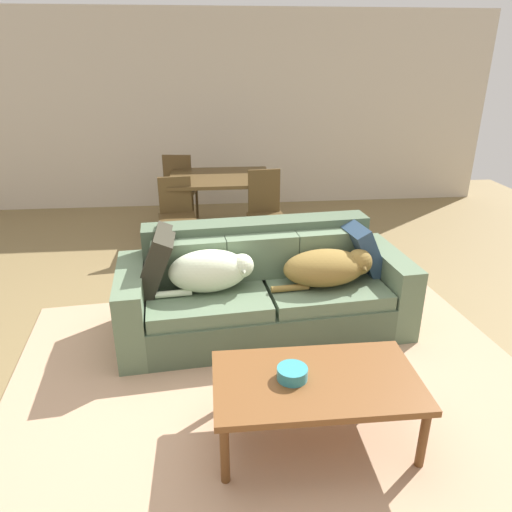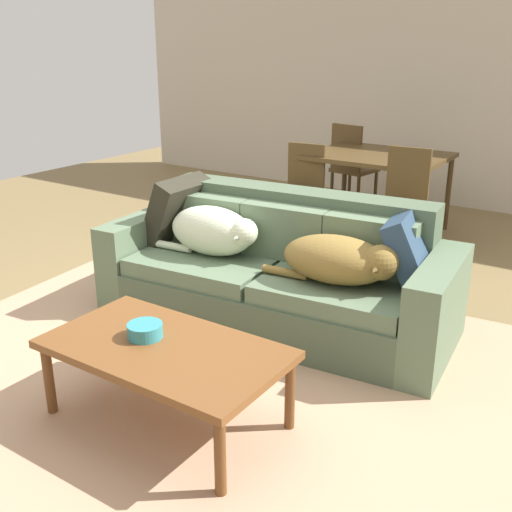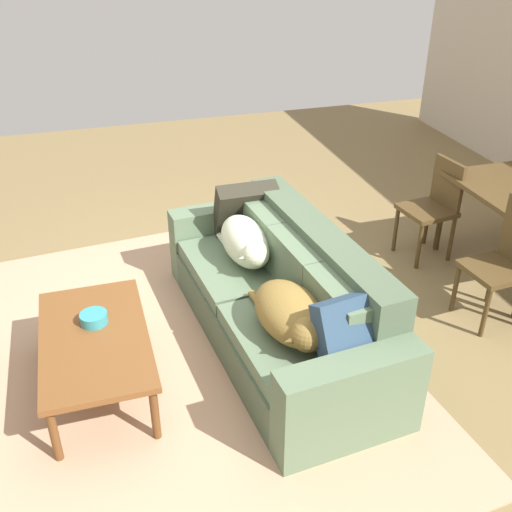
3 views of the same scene
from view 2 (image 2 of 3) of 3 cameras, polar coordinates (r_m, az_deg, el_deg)
ground_plane at (r=4.06m, az=-3.88°, el=-6.69°), size 10.00×10.00×0.00m
back_partition at (r=7.23m, az=16.24°, el=15.43°), size 8.00×0.12×2.70m
area_rug at (r=3.53m, az=-5.50°, el=-10.99°), size 3.88×3.34×0.01m
couch at (r=4.04m, az=2.17°, el=-1.76°), size 2.35×1.10×0.84m
dog_on_left_cushion at (r=4.06m, az=-3.88°, el=2.32°), size 0.75×0.36×0.33m
dog_on_right_cushion at (r=3.63m, az=7.85°, el=-0.36°), size 0.81×0.45×0.28m
throw_pillow_by_left_arm at (r=4.39m, az=-7.36°, el=4.20°), size 0.32×0.48×0.50m
throw_pillow_by_right_arm at (r=3.72m, az=14.24°, el=0.49°), size 0.37×0.47×0.44m
coffee_table at (r=3.00m, az=-8.44°, el=-8.96°), size 1.17×0.65×0.42m
bowl_on_coffee_table at (r=3.06m, az=-10.27°, el=-6.82°), size 0.17×0.17×0.07m
dining_table at (r=5.97m, az=11.30°, el=8.61°), size 1.21×0.99×0.76m
dining_chair_near_left at (r=5.72m, az=4.22°, el=6.46°), size 0.44×0.44×0.87m
dining_chair_near_right at (r=5.30m, az=13.47°, el=5.06°), size 0.43×0.43×0.94m
dining_chair_far_left at (r=6.67m, az=8.82°, el=8.44°), size 0.45×0.45×0.94m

